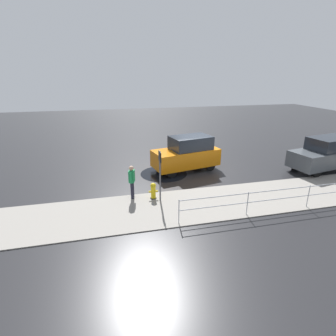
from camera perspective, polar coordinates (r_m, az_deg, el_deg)
name	(u,v)px	position (r m, az deg, el deg)	size (l,w,h in m)	color
ground_plane	(198,170)	(16.01, 6.51, -0.44)	(60.00, 60.00, 0.00)	black
kerb_strip	(228,200)	(12.46, 13.01, -6.91)	(24.00, 3.20, 0.04)	gray
moving_hatchback	(187,154)	(15.65, 4.17, 3.14)	(4.17, 2.47, 2.06)	orange
parked_sedan	(326,154)	(18.32, 31.10, 2.67)	(4.54, 2.48, 1.98)	#474C51
fire_hydrant	(153,191)	(12.19, -3.23, -5.05)	(0.42, 0.31, 0.80)	gold
pedestrian	(132,180)	(12.10, -7.87, -2.51)	(0.33, 0.55, 1.62)	#1E8C4C
metal_railing	(279,195)	(11.94, 23.08, -5.51)	(8.75, 0.04, 1.05)	#B7BABF
sign_post	(160,169)	(11.50, -1.76, -0.24)	(0.07, 0.44, 2.40)	#4C4C51
puddle_patch	(164,174)	(15.34, -0.94, -1.21)	(2.72, 2.72, 0.01)	black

